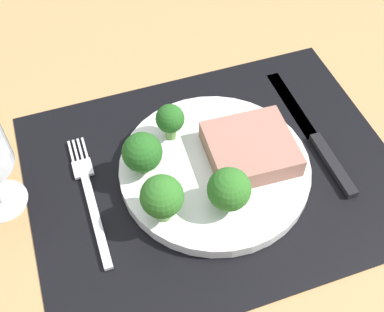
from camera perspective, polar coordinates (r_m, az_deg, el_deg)
ground_plane at (r=63.46cm, az=2.52°, el=-2.87°), size 140.00×110.00×3.00cm
placemat at (r=62.12cm, az=2.58°, el=-2.00°), size 45.55×35.15×0.30cm
plate at (r=61.35cm, az=2.61°, el=-1.48°), size 23.52×23.52×1.60cm
steak at (r=60.74cm, az=6.84°, el=0.64°), size 10.76×10.10×2.69cm
broccoli_center at (r=54.74cm, az=4.29°, el=-3.86°), size 4.95×4.95×5.80cm
broccoli_front_edge at (r=61.14cm, az=-2.53°, el=4.22°), size 3.61×3.61×5.18cm
broccoli_back_left at (r=53.63cm, az=-3.47°, el=-4.75°), size 4.86×4.86×6.29cm
broccoli_near_steak at (r=58.05cm, az=-5.74°, el=0.39°), size 4.81×4.81×5.65cm
fork at (r=60.87cm, az=-11.64°, el=-4.56°), size 2.40×19.20×0.50cm
knife at (r=66.90cm, az=14.07°, el=1.91°), size 1.80×23.00×0.80cm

